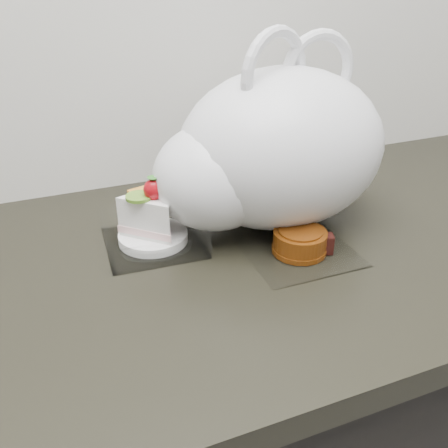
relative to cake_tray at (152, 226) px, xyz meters
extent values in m
cube|color=black|center=(0.01, -0.06, -0.05)|extent=(2.04, 0.64, 0.04)
cube|color=white|center=(0.00, 0.00, -0.03)|extent=(0.16, 0.16, 0.00)
cylinder|color=white|center=(0.00, 0.00, -0.02)|extent=(0.11, 0.11, 0.01)
ellipsoid|color=#B60C19|center=(0.00, -0.01, 0.07)|extent=(0.03, 0.03, 0.03)
cone|color=#2D7223|center=(0.00, -0.01, 0.08)|extent=(0.02, 0.02, 0.01)
cylinder|color=#71A42F|center=(-0.02, 0.00, 0.06)|extent=(0.04, 0.04, 0.00)
cube|color=orange|center=(0.00, 0.02, 0.05)|extent=(0.05, 0.03, 0.00)
cube|color=white|center=(0.20, -0.11, -0.03)|extent=(0.17, 0.16, 0.00)
cylinder|color=maroon|center=(0.20, -0.11, -0.01)|extent=(0.09, 0.09, 0.03)
cylinder|color=maroon|center=(0.20, -0.11, -0.03)|extent=(0.10, 0.10, 0.01)
cylinder|color=maroon|center=(0.20, -0.11, 0.01)|extent=(0.08, 0.08, 0.00)
cube|color=black|center=(0.24, -0.13, -0.01)|extent=(0.03, 0.03, 0.03)
ellipsoid|color=silver|center=(0.22, 0.00, 0.10)|extent=(0.40, 0.34, 0.26)
ellipsoid|color=silver|center=(0.11, -0.01, 0.07)|extent=(0.24, 0.22, 0.17)
torus|color=silver|center=(0.20, -0.01, 0.22)|extent=(0.14, 0.07, 0.14)
torus|color=silver|center=(0.29, 0.01, 0.21)|extent=(0.13, 0.02, 0.13)
camera|label=1|loc=(-0.15, -0.68, 0.37)|focal=40.00mm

